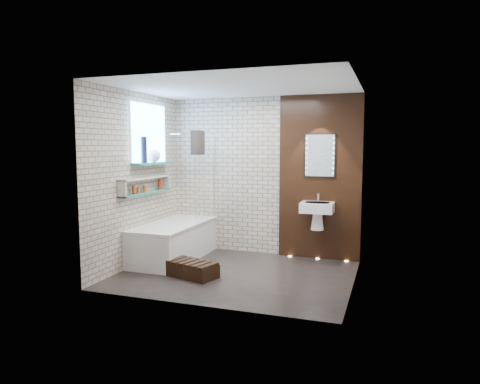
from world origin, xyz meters
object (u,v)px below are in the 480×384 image
at_px(bath_screen, 205,178).
at_px(bathtub, 174,241).
at_px(walnut_step, 189,269).
at_px(washbasin, 317,211).
at_px(led_mirror, 320,156).

bearing_deg(bath_screen, bathtub, -128.90).
height_order(bath_screen, walnut_step, bath_screen).
bearing_deg(washbasin, led_mirror, 90.00).
bearing_deg(led_mirror, walnut_step, -135.33).
relative_size(led_mirror, walnut_step, 0.85).
distance_m(bathtub, walnut_step, 1.00).
relative_size(bathtub, walnut_step, 2.10).
xyz_separation_m(bathtub, walnut_step, (0.62, -0.75, -0.20)).
distance_m(bathtub, bath_screen, 1.14).
relative_size(bath_screen, led_mirror, 2.00).
bearing_deg(bath_screen, washbasin, 5.78).
height_order(bath_screen, washbasin, bath_screen).
height_order(bathtub, washbasin, washbasin).
bearing_deg(walnut_step, bathtub, 129.80).
height_order(led_mirror, walnut_step, led_mirror).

